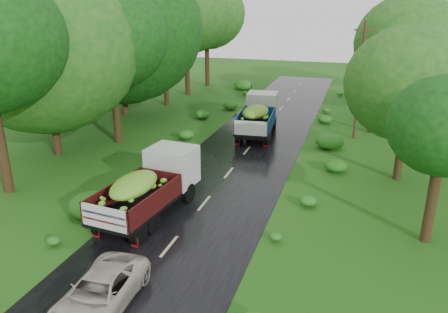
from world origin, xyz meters
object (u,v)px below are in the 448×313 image
at_px(truck_near, 152,184).
at_px(car, 100,292).
at_px(truck_far, 258,114).
at_px(utility_pole, 360,80).

xyz_separation_m(truck_near, car, (1.30, -6.30, -0.86)).
relative_size(truck_far, car, 1.60).
bearing_deg(utility_pole, truck_far, 176.10).
bearing_deg(truck_far, car, -95.87).
height_order(car, utility_pole, utility_pole).
bearing_deg(truck_near, car, -72.33).
distance_m(truck_far, utility_pole, 7.12).
bearing_deg(truck_far, utility_pole, 4.62).
height_order(truck_near, car, truck_near).
relative_size(car, utility_pole, 0.51).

